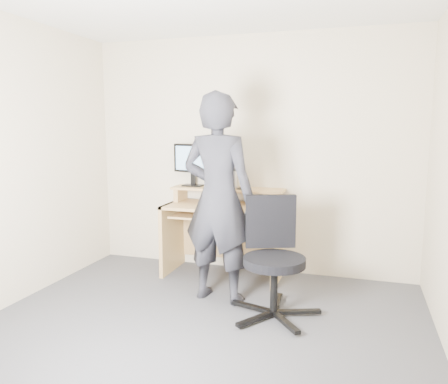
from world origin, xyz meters
The scene contains 13 objects.
ground centered at (0.00, 0.00, 0.00)m, with size 3.50×3.50×0.00m, color #4C4D51.
back_wall centered at (0.00, 1.75, 1.25)m, with size 3.50×0.02×2.50m, color beige.
desk centered at (-0.20, 1.53, 0.55)m, with size 1.20×0.60×0.91m.
monitor centered at (-0.61, 1.62, 1.18)m, with size 0.47×0.16×0.46m.
external_drive centered at (-0.37, 1.64, 1.01)m, with size 0.07×0.13×0.20m, color black.
travel_mug centered at (-0.13, 1.62, 1.00)m, with size 0.08×0.08×0.18m, color #AEADB2.
smartphone centered at (-0.04, 1.57, 0.92)m, with size 0.07×0.13×0.01m, color black.
charger centered at (-0.33, 1.50, 0.93)m, with size 0.04×0.04×0.04m, color black.
headphones centered at (-0.39, 1.65, 0.92)m, with size 0.16×0.16×0.02m, color silver.
keyboard centered at (-0.14, 1.36, 0.67)m, with size 0.46×0.18×0.03m, color black.
mouse centered at (0.15, 1.35, 0.77)m, with size 0.10×0.06×0.04m, color black.
office_chair centered at (0.48, 0.66, 0.52)m, with size 0.76×0.73×0.96m.
person centered at (-0.05, 0.82, 0.93)m, with size 0.67×0.44×1.85m, color black.
Camera 1 is at (1.13, -2.78, 1.55)m, focal length 35.00 mm.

